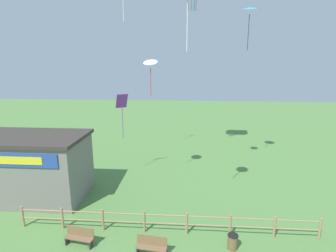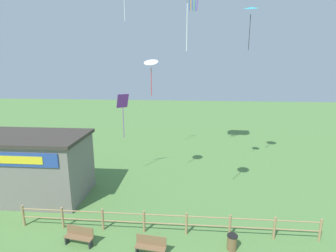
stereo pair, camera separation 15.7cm
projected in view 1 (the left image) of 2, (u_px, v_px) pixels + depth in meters
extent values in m
cylinder|color=#9E7F56|center=(23.00, 216.00, 15.19)|extent=(0.14, 0.14, 1.30)
cylinder|color=#9E7F56|center=(62.00, 218.00, 15.02)|extent=(0.14, 0.14, 1.30)
cylinder|color=#9E7F56|center=(103.00, 220.00, 14.86)|extent=(0.14, 0.14, 1.30)
cylinder|color=#9E7F56|center=(144.00, 222.00, 14.69)|extent=(0.14, 0.14, 1.30)
cylinder|color=#9E7F56|center=(187.00, 223.00, 14.52)|extent=(0.14, 0.14, 1.30)
cylinder|color=#9E7F56|center=(230.00, 225.00, 14.36)|extent=(0.14, 0.14, 1.30)
cylinder|color=#9E7F56|center=(274.00, 227.00, 14.19)|extent=(0.14, 0.14, 1.30)
cylinder|color=#9E7F56|center=(320.00, 229.00, 14.03)|extent=(0.14, 0.14, 1.30)
cylinder|color=#9E7F56|center=(165.00, 215.00, 14.50)|extent=(16.63, 0.07, 0.07)
cylinder|color=#9E7F56|center=(165.00, 224.00, 14.62)|extent=(16.63, 0.07, 0.07)
cube|color=slate|center=(30.00, 168.00, 18.36)|extent=(7.59, 4.22, 4.27)
cube|color=#38332D|center=(26.00, 137.00, 17.83)|extent=(7.89, 4.52, 0.24)
cube|color=#284799|center=(6.00, 160.00, 15.94)|extent=(6.45, 0.08, 0.90)
cube|color=yellow|center=(6.00, 160.00, 15.89)|extent=(4.55, 0.04, 0.50)
cube|color=brown|center=(151.00, 248.00, 12.91)|extent=(1.59, 0.59, 0.05)
cube|color=brown|center=(152.00, 240.00, 13.01)|extent=(1.54, 0.24, 0.52)
cube|color=#2D2D33|center=(138.00, 250.00, 13.10)|extent=(0.11, 0.36, 0.42)
cube|color=brown|center=(79.00, 238.00, 13.61)|extent=(1.59, 0.64, 0.05)
cube|color=brown|center=(80.00, 231.00, 13.72)|extent=(1.53, 0.29, 0.52)
cube|color=#2D2D33|center=(67.00, 240.00, 13.82)|extent=(0.12, 0.36, 0.42)
cube|color=#2D2D33|center=(91.00, 244.00, 13.51)|extent=(0.12, 0.36, 0.42)
cylinder|color=brown|center=(233.00, 242.00, 13.40)|extent=(0.51, 0.51, 0.77)
cylinder|color=black|center=(233.00, 235.00, 13.31)|extent=(0.55, 0.55, 0.04)
cube|color=purple|center=(122.00, 101.00, 20.85)|extent=(1.07, 0.96, 1.15)
cylinder|color=purple|center=(123.00, 123.00, 21.27)|extent=(0.05, 0.05, 2.55)
cylinder|color=silver|center=(187.00, 23.00, 12.95)|extent=(0.05, 0.05, 2.66)
cylinder|color=white|center=(123.00, 5.00, 21.80)|extent=(0.05, 0.05, 2.60)
cone|color=white|center=(150.00, 62.00, 18.69)|extent=(1.18, 1.14, 0.47)
cylinder|color=red|center=(151.00, 82.00, 19.03)|extent=(0.05, 0.05, 2.03)
cone|color=#2DB2C6|center=(250.00, 8.00, 20.17)|extent=(1.31, 1.30, 0.36)
cylinder|color=#2D2D33|center=(248.00, 33.00, 20.59)|extent=(0.05, 0.05, 2.70)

